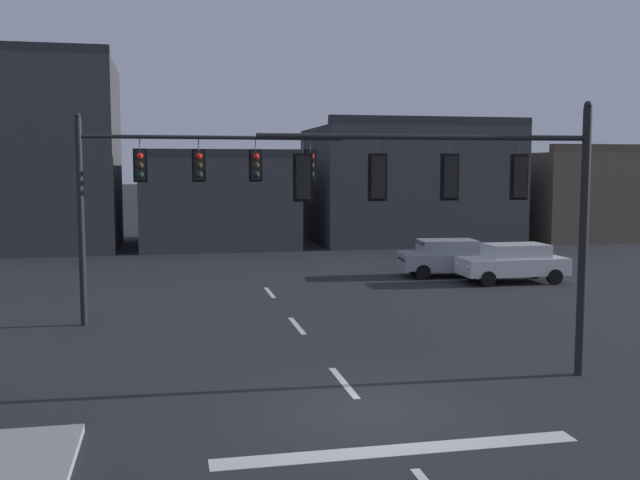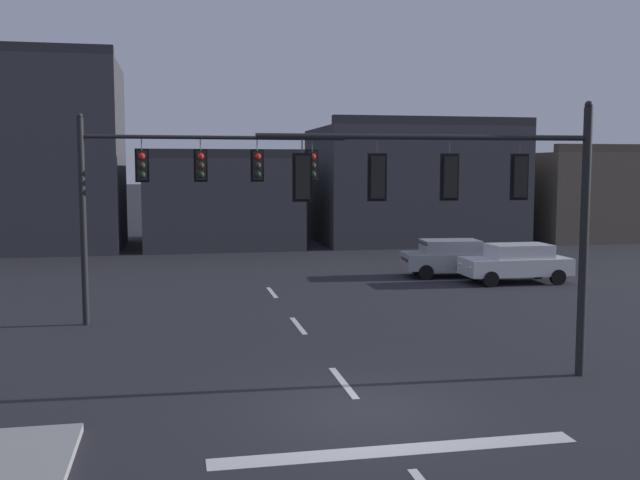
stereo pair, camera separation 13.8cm
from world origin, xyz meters
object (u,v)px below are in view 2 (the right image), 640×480
signal_mast_near_side (473,193)px  car_lot_nearside (453,257)px  car_lot_middle (516,262)px  signal_mast_far_side (181,179)px

signal_mast_near_side → car_lot_nearside: 16.37m
signal_mast_near_side → car_lot_middle: (7.45, 12.81, -3.36)m
signal_mast_near_side → signal_mast_far_side: (-6.21, 7.89, 0.21)m
signal_mast_near_side → car_lot_middle: bearing=59.8°
car_lot_nearside → car_lot_middle: bearing=-49.1°
signal_mast_near_side → car_lot_nearside: (5.53, 15.04, -3.36)m
car_lot_nearside → signal_mast_far_side: bearing=-148.7°
signal_mast_near_side → car_lot_middle: 15.20m
signal_mast_near_side → car_lot_middle: size_ratio=1.68×
car_lot_nearside → signal_mast_near_side: bearing=-110.2°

